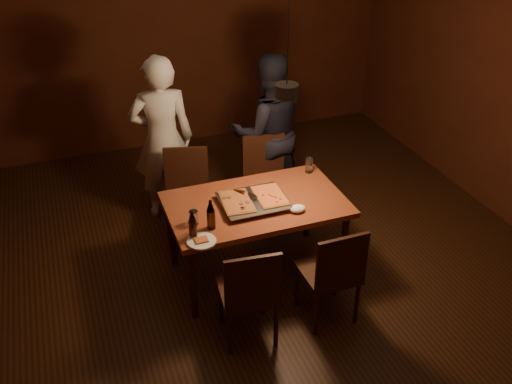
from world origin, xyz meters
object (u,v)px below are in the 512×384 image
object	(u,v)px
beer_bottle_a	(193,225)
diner_white	(163,139)
pendant_lamp	(287,89)
chair_near_right	(334,268)
dining_table	(256,209)
beer_bottle_b	(211,215)
plate_slice	(201,241)
pizza_tray	(254,202)
chair_far_right	(265,172)
chair_near_left	(250,288)
diner_dark	(268,131)
chair_far_left	(187,186)

from	to	relation	value
beer_bottle_a	diner_white	xyz separation A→B (m)	(0.11, 1.57, -0.01)
beer_bottle_a	pendant_lamp	world-z (taller)	pendant_lamp
chair_near_right	pendant_lamp	bearing A→B (deg)	100.96
dining_table	pendant_lamp	bearing A→B (deg)	-23.81
chair_near_right	beer_bottle_b	xyz separation A→B (m)	(-0.81, 0.55, 0.34)
plate_slice	pizza_tray	bearing A→B (deg)	33.10
pizza_tray	pendant_lamp	distance (m)	1.02
chair_far_right	beer_bottle_a	xyz separation A→B (m)	(-1.03, -1.13, 0.33)
diner_white	pendant_lamp	size ratio (longest dim) A/B	1.55
pizza_tray	diner_white	xyz separation A→B (m)	(-0.49, 1.29, 0.08)
chair_far_right	chair_near_left	size ratio (longest dim) A/B	1.01
dining_table	diner_white	world-z (taller)	diner_white
dining_table	chair_near_right	bearing A→B (deg)	-65.88
chair_near_right	plate_slice	xyz separation A→B (m)	(-0.94, 0.39, 0.22)
chair_near_left	diner_dark	bearing A→B (deg)	71.62
chair_far_right	beer_bottle_b	world-z (taller)	beer_bottle_b
pizza_tray	beer_bottle_a	distance (m)	0.67
chair_far_right	diner_white	distance (m)	1.07
diner_dark	beer_bottle_a	bearing A→B (deg)	56.51
chair_far_right	diner_dark	bearing A→B (deg)	-104.84
dining_table	plate_slice	size ratio (longest dim) A/B	6.70
plate_slice	diner_white	size ratio (longest dim) A/B	0.13
chair_near_left	diner_white	world-z (taller)	diner_white
chair_near_right	plate_slice	size ratio (longest dim) A/B	2.17
beer_bottle_b	diner_white	size ratio (longest dim) A/B	0.15
diner_dark	beer_bottle_b	bearing A→B (deg)	59.25
diner_white	pendant_lamp	xyz separation A→B (m)	(0.73, -1.35, 0.91)
pendant_lamp	plate_slice	bearing A→B (deg)	-159.37
chair_far_left	diner_white	bearing A→B (deg)	-59.05
chair_far_left	chair_near_right	world-z (taller)	same
chair_far_right	beer_bottle_a	size ratio (longest dim) A/B	2.06
diner_dark	plate_slice	bearing A→B (deg)	58.99
pendant_lamp	pizza_tray	bearing A→B (deg)	165.67
chair_near_right	pizza_tray	world-z (taller)	chair_near_right
beer_bottle_b	diner_dark	world-z (taller)	diner_dark
diner_dark	diner_white	bearing A→B (deg)	-1.16
beer_bottle_b	diner_white	xyz separation A→B (m)	(-0.06, 1.49, -0.02)
chair_far_right	plate_slice	world-z (taller)	chair_far_right
chair_far_right	pizza_tray	bearing A→B (deg)	73.27
beer_bottle_a	diner_white	distance (m)	1.57
dining_table	chair_far_left	bearing A→B (deg)	116.14
chair_near_right	pendant_lamp	world-z (taller)	pendant_lamp
plate_slice	pendant_lamp	world-z (taller)	pendant_lamp
chair_near_right	diner_white	size ratio (longest dim) A/B	0.28
dining_table	pendant_lamp	world-z (taller)	pendant_lamp
chair_near_right	pendant_lamp	xyz separation A→B (m)	(-0.14, 0.69, 1.22)
chair_far_left	beer_bottle_a	world-z (taller)	beer_bottle_a
chair_far_right	chair_far_left	bearing A→B (deg)	9.57
chair_near_right	diner_dark	distance (m)	1.95
beer_bottle_b	plate_slice	distance (m)	0.23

